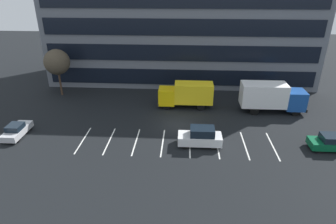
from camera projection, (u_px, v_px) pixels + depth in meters
The scene contains 9 objects.
ground_plane at pixel (177, 125), 33.83m from camera, with size 120.00×120.00×0.00m, color black.
office_building at pixel (182, 22), 46.23m from camera, with size 40.58×13.08×18.00m.
lot_markings at pixel (176, 143), 30.14m from camera, with size 19.74×5.40×0.01m.
box_truck_yellow_all at pixel (187, 94), 37.62m from camera, with size 7.07×2.34×3.28m.
box_truck_blue at pixel (271, 96), 36.29m from camera, with size 7.97×2.64×3.69m.
sedan_silver at pixel (17, 130), 31.22m from camera, with size 1.66×3.97×1.42m.
sedan_forest at pixel (332, 143), 28.77m from camera, with size 4.40×1.84×1.58m.
suv_white at pixel (200, 137), 29.38m from camera, with size 4.39×1.86×1.99m.
bare_tree at pixel (57, 62), 40.33m from camera, with size 3.52×3.52×6.60m.
Camera 1 is at (0.72, -30.01, 15.70)m, focal length 31.25 mm.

